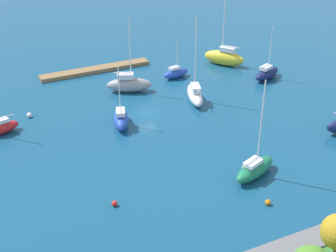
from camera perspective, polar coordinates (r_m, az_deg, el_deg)
name	(u,v)px	position (r m, az deg, el deg)	size (l,w,h in m)	color
water	(148,114)	(76.21, -2.36, 1.44)	(160.00, 160.00, 0.00)	navy
pier_dock	(96,70)	(92.35, -8.44, 6.51)	(20.58, 2.34, 0.71)	olive
sailboat_navy_outer_mooring	(267,73)	(89.72, 11.46, 6.07)	(6.64, 4.34, 9.44)	#141E4C
sailboat_blue_inner_mooring	(176,73)	(88.49, 0.93, 6.21)	(5.17, 2.43, 7.28)	#2347B2
sailboat_green_near_pier	(255,169)	(61.98, 10.08, -4.91)	(7.40, 4.64, 13.00)	#19724C
sailboat_white_lone_south	(195,94)	(79.61, 3.16, 3.74)	(4.32, 7.84, 14.14)	white
sailboat_yellow_west_end	(224,57)	(94.58, 6.57, 7.98)	(6.83, 7.69, 14.97)	yellow
sailboat_gray_center_basin	(129,84)	(83.17, -4.58, 4.90)	(7.93, 5.13, 12.54)	gray
sailboat_blue_off_beacon	(121,118)	(72.54, -5.52, 0.89)	(4.00, 6.52, 9.34)	#2347B2
mooring_buoy_orange	(268,202)	(58.01, 11.57, -8.71)	(0.68, 0.68, 0.68)	orange
mooring_buoy_red	(114,203)	(57.04, -6.26, -8.97)	(0.67, 0.67, 0.67)	red
mooring_buoy_white	(29,115)	(77.88, -15.86, 1.23)	(0.77, 0.77, 0.77)	white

